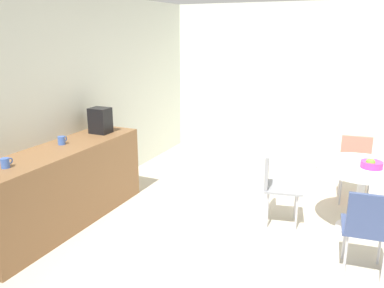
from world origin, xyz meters
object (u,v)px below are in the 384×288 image
object	(u,v)px
coffee_maker	(100,121)
fruit_bowl	(371,164)
round_table	(362,180)
chair_gray	(275,180)
chair_coral	(355,161)
mug_white	(5,163)
chair_navy	(368,224)
mug_green	(62,140)
mug_red	(98,128)

from	to	relation	value
coffee_maker	fruit_bowl	bearing A→B (deg)	-81.92
round_table	chair_gray	size ratio (longest dim) A/B	1.21
chair_coral	mug_white	world-z (taller)	mug_white
fruit_bowl	chair_navy	bearing A→B (deg)	-178.40
chair_navy	coffee_maker	size ratio (longest dim) A/B	2.59
chair_gray	mug_green	world-z (taller)	mug_green
coffee_maker	chair_coral	bearing A→B (deg)	-64.89
chair_coral	fruit_bowl	size ratio (longest dim) A/B	3.69
fruit_bowl	mug_white	xyz separation A→B (m)	(-1.91, 3.13, 0.15)
round_table	mug_red	xyz separation A→B (m)	(-0.44, 3.14, 0.35)
mug_white	chair_navy	bearing A→B (deg)	-72.06
round_table	chair_gray	world-z (taller)	chair_gray
chair_gray	mug_green	size ratio (longest dim) A/B	6.43
chair_gray	coffee_maker	size ratio (longest dim) A/B	2.59
chair_coral	mug_red	xyz separation A→B (m)	(-1.35, 3.03, 0.43)
chair_gray	chair_coral	bearing A→B (deg)	-35.41
chair_navy	mug_white	world-z (taller)	mug_white
chair_gray	mug_green	bearing A→B (deg)	111.76
round_table	mug_red	world-z (taller)	mug_red
chair_navy	mug_green	xyz separation A→B (m)	(-0.18, 3.24, 0.43)
chair_coral	mug_green	bearing A→B (deg)	123.49
mug_red	round_table	bearing A→B (deg)	-82.01
chair_navy	mug_red	size ratio (longest dim) A/B	6.43
mug_green	chair_navy	bearing A→B (deg)	-86.83
mug_white	round_table	bearing A→B (deg)	-57.66
mug_red	coffee_maker	size ratio (longest dim) A/B	0.40
round_table	mug_red	size ratio (longest dim) A/B	7.76
round_table	mug_white	distance (m)	3.63
mug_white	mug_green	world-z (taller)	same
chair_navy	chair_gray	bearing A→B (deg)	54.29
chair_coral	chair_navy	bearing A→B (deg)	-173.56
chair_coral	chair_gray	distance (m)	1.36
chair_navy	coffee_maker	world-z (taller)	coffee_maker
chair_navy	chair_coral	bearing A→B (deg)	6.44
fruit_bowl	round_table	bearing A→B (deg)	69.14
chair_navy	mug_red	distance (m)	3.30
fruit_bowl	mug_white	world-z (taller)	mug_white
fruit_bowl	mug_red	world-z (taller)	mug_red
chair_gray	fruit_bowl	distance (m)	1.02
chair_navy	mug_white	xyz separation A→B (m)	(-1.02, 3.15, 0.43)
round_table	chair_coral	distance (m)	0.92
mug_white	mug_red	world-z (taller)	same
chair_coral	chair_navy	world-z (taller)	same
chair_coral	coffee_maker	world-z (taller)	coffee_maker
chair_gray	mug_red	size ratio (longest dim) A/B	6.43
mug_white	mug_red	distance (m)	1.50
mug_green	mug_red	xyz separation A→B (m)	(0.65, 0.00, 0.00)
round_table	mug_green	world-z (taller)	mug_green
round_table	fruit_bowl	distance (m)	0.21
mug_green	coffee_maker	xyz separation A→B (m)	(0.62, -0.07, 0.11)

